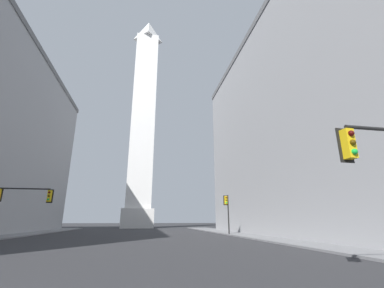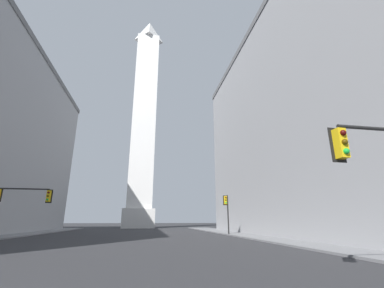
# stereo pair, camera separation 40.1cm
# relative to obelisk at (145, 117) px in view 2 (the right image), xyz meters

# --- Properties ---
(sidewalk_right) EXTENTS (5.00, 81.83, 0.15)m
(sidewalk_right) POSITION_rel_obelisk_xyz_m (15.01, -43.64, -30.46)
(sidewalk_right) COLOR slate
(sidewalk_right) RESTS_ON ground_plane
(building_right) EXTENTS (25.13, 45.80, 29.79)m
(building_right) POSITION_rel_obelisk_xyz_m (28.35, -40.04, -15.63)
(building_right) COLOR #9E9EA0
(building_right) RESTS_ON ground_plane
(obelisk) EXTENTS (8.02, 8.02, 63.44)m
(obelisk) POSITION_rel_obelisk_xyz_m (0.00, 0.00, 0.00)
(obelisk) COLOR silver
(obelisk) RESTS_ON ground_plane
(traffic_light_mid_left) EXTENTS (5.35, 0.50, 4.97)m
(traffic_light_mid_left) POSITION_rel_obelisk_xyz_m (-10.84, -41.94, -26.74)
(traffic_light_mid_left) COLOR black
(traffic_light_mid_left) RESTS_ON ground_plane
(traffic_light_mid_right) EXTENTS (0.78, 0.50, 5.25)m
(traffic_light_mid_right) POSITION_rel_obelisk_xyz_m (12.68, -35.18, -27.07)
(traffic_light_mid_right) COLOR black
(traffic_light_mid_right) RESTS_ON ground_plane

